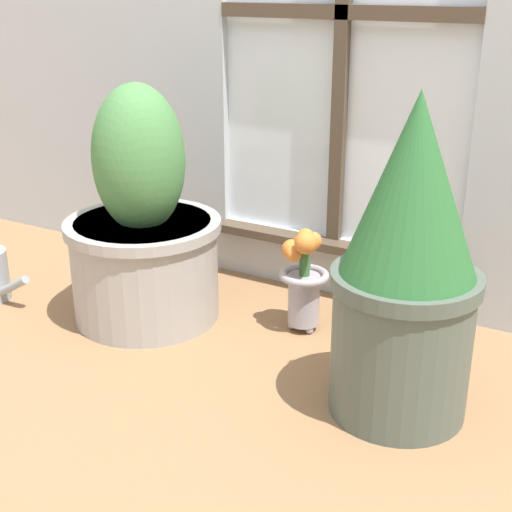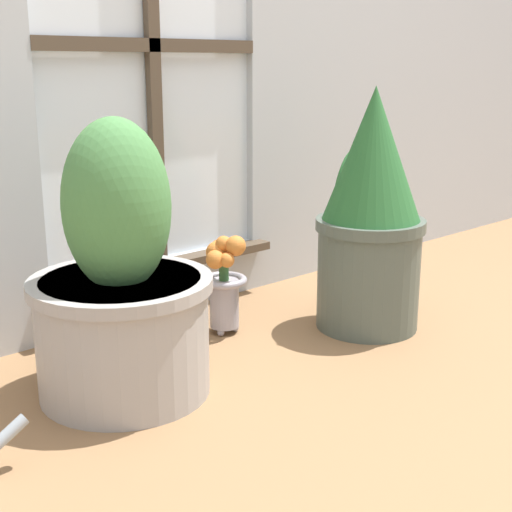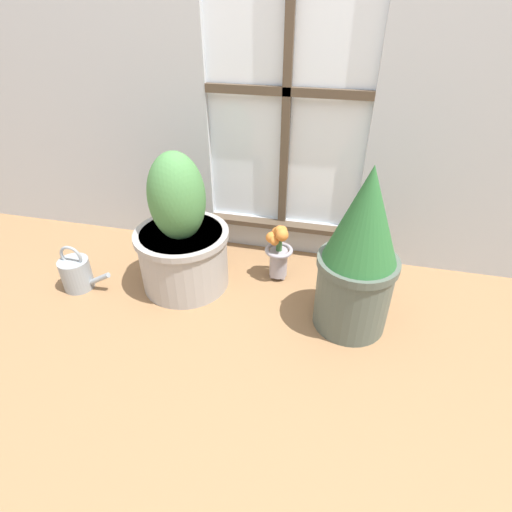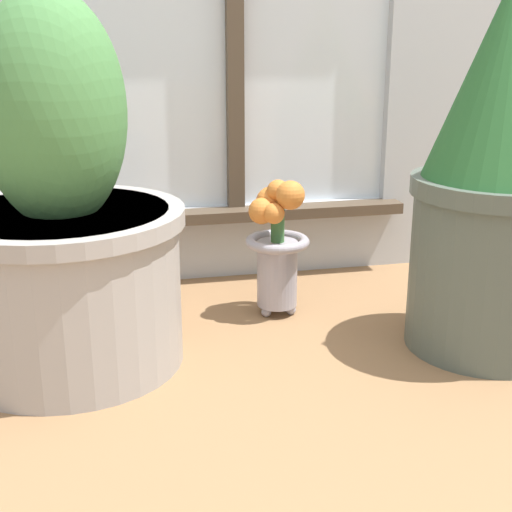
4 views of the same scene
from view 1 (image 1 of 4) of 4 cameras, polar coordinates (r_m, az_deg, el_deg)
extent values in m
plane|color=olive|center=(1.56, -3.98, -11.37)|extent=(10.00, 10.00, 0.00)
cube|color=#B2B7BC|center=(2.04, 6.31, -0.59)|extent=(0.70, 0.05, 0.16)
cube|color=white|center=(1.91, 7.34, 18.83)|extent=(0.70, 0.02, 1.20)
cube|color=#4C3D2D|center=(1.88, 6.99, 18.81)|extent=(0.04, 0.02, 1.20)
cube|color=#4C3D2D|center=(1.88, 6.99, 18.81)|extent=(0.70, 0.02, 0.04)
cube|color=#4C3D2D|center=(1.98, 5.86, 0.85)|extent=(0.76, 0.06, 0.02)
cylinder|color=#9E9993|center=(1.88, -8.84, -1.02)|extent=(0.38, 0.38, 0.27)
cylinder|color=#9E9993|center=(1.83, -9.05, 2.45)|extent=(0.40, 0.40, 0.03)
cylinder|color=#38281E|center=(1.83, -9.07, 2.69)|extent=(0.35, 0.35, 0.01)
ellipsoid|color=#477F42|center=(1.79, -9.37, 7.64)|extent=(0.23, 0.23, 0.37)
ellipsoid|color=#477F42|center=(1.85, -6.89, 5.91)|extent=(0.14, 0.08, 0.17)
cylinder|color=#4C564C|center=(1.48, 11.50, -6.83)|extent=(0.28, 0.28, 0.31)
cylinder|color=#4C564C|center=(1.42, 11.91, -1.88)|extent=(0.30, 0.30, 0.03)
cylinder|color=#38281E|center=(1.41, 11.94, -1.50)|extent=(0.26, 0.26, 0.01)
cone|color=#28602D|center=(1.35, 12.52, 5.57)|extent=(0.26, 0.26, 0.35)
ellipsoid|color=#28602D|center=(1.46, 12.70, 3.13)|extent=(0.14, 0.06, 0.20)
sphere|color=#99939E|center=(1.86, 4.18, -5.21)|extent=(0.02, 0.02, 0.02)
sphere|color=#99939E|center=(1.83, 2.87, -5.57)|extent=(0.02, 0.02, 0.02)
sphere|color=#99939E|center=(1.81, 4.30, -5.92)|extent=(0.02, 0.02, 0.02)
cylinder|color=#99939E|center=(1.80, 3.84, -3.47)|extent=(0.08, 0.08, 0.13)
torus|color=#99939E|center=(1.78, 3.89, -1.55)|extent=(0.13, 0.13, 0.02)
cylinder|color=#386633|center=(1.76, 3.92, -0.47)|extent=(0.03, 0.03, 0.07)
sphere|color=orange|center=(1.74, 3.97, 1.51)|extent=(0.04, 0.04, 0.04)
sphere|color=orange|center=(1.77, 4.55, 1.23)|extent=(0.05, 0.05, 0.05)
sphere|color=orange|center=(1.77, 3.94, 0.96)|extent=(0.06, 0.06, 0.06)
sphere|color=orange|center=(1.76, 2.74, 0.56)|extent=(0.05, 0.05, 0.05)
sphere|color=orange|center=(1.73, 3.02, 0.18)|extent=(0.04, 0.04, 0.04)
sphere|color=orange|center=(1.71, 4.00, 1.05)|extent=(0.06, 0.06, 0.06)
cylinder|color=gray|center=(2.04, -18.82, -2.26)|extent=(0.11, 0.02, 0.08)
camera|label=2|loc=(1.87, -59.15, 7.31)|focal=50.00mm
camera|label=3|loc=(0.54, -71.88, 39.32)|focal=28.00mm
camera|label=4|loc=(1.09, -47.59, -1.48)|focal=50.00mm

